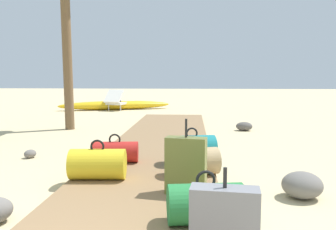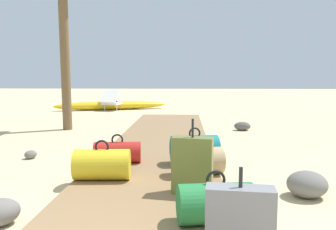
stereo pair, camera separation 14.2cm
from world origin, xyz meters
name	(u,v)px [view 1 (the left image)]	position (x,y,z in m)	size (l,w,h in m)	color
ground_plane	(154,163)	(0.00, 3.88, 0.00)	(60.00, 60.00, 0.00)	#CCB789
boardwalk	(160,147)	(0.00, 4.85, 0.04)	(1.71, 9.70, 0.08)	olive
duffel_bag_teal	(192,150)	(0.56, 3.55, 0.28)	(0.70, 0.51, 0.50)	#197A7F
suitcase_olive	(186,165)	(0.50, 2.31, 0.37)	(0.43, 0.24, 0.77)	olive
duffel_bag_red	(115,152)	(-0.50, 3.56, 0.23)	(0.66, 0.35, 0.40)	red
suitcase_grey	(224,228)	(0.76, 0.90, 0.34)	(0.44, 0.21, 0.65)	slate
duffel_bag_green	(205,204)	(0.67, 1.58, 0.25)	(0.65, 0.42, 0.44)	#237538
duffel_bag_tan	(193,161)	(0.58, 3.00, 0.25)	(0.67, 0.48, 0.44)	tan
duffel_bag_yellow	(98,164)	(-0.53, 2.75, 0.26)	(0.66, 0.39, 0.47)	gold
lounge_chair	(119,101)	(-2.18, 11.98, 0.33)	(0.94, 1.65, 0.77)	white
kayak	(115,105)	(-2.34, 12.00, 0.17)	(4.16, 1.88, 0.34)	gold
rock_right_mid	(302,185)	(1.71, 2.48, 0.14)	(0.42, 0.41, 0.28)	slate
rock_right_far	(244,126)	(1.78, 7.09, 0.10)	(0.38, 0.27, 0.20)	#5B5651
rock_left_far	(30,154)	(-1.96, 4.06, 0.07)	(0.20, 0.16, 0.13)	slate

